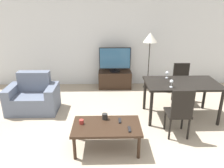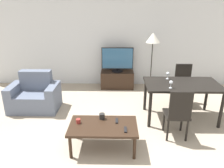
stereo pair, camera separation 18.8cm
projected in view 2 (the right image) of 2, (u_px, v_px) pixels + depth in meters
The scene contains 15 objects.
wall_back at pixel (114, 37), 5.95m from camera, with size 7.63×0.06×2.70m.
armchair at pixel (35, 96), 4.81m from camera, with size 1.05×0.67×0.83m.
tv_stand at pixel (117, 79), 6.07m from camera, with size 0.89×0.45×0.46m.
tv at pixel (117, 60), 5.87m from camera, with size 0.85×0.30×0.66m.
coffee_table at pixel (103, 128), 3.45m from camera, with size 1.08×0.63×0.42m.
dining_table at pixel (182, 88), 4.28m from camera, with size 1.44×0.83×0.76m.
dining_chair_near at pixel (178, 112), 3.66m from camera, with size 0.40×0.40×0.92m.
dining_chair_far at pixel (183, 83), 5.01m from camera, with size 0.40×0.40×0.92m.
floor_lamp at pixel (153, 40), 5.63m from camera, with size 0.37×0.37×1.51m.
remote_primary at pixel (125, 130), 3.30m from camera, with size 0.04×0.15×0.02m.
remote_secondary at pixel (117, 121), 3.55m from camera, with size 0.04×0.15×0.02m.
cup_white_near at pixel (102, 116), 3.61m from camera, with size 0.09×0.09×0.10m.
cup_colored_far at pixel (78, 121), 3.49m from camera, with size 0.07×0.07×0.07m.
wine_glass_left at pixel (168, 74), 4.47m from camera, with size 0.07×0.07×0.15m.
wine_glass_center at pixel (171, 83), 3.98m from camera, with size 0.07×0.07×0.15m.
Camera 2 is at (0.06, -2.47, 2.24)m, focal length 35.00 mm.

